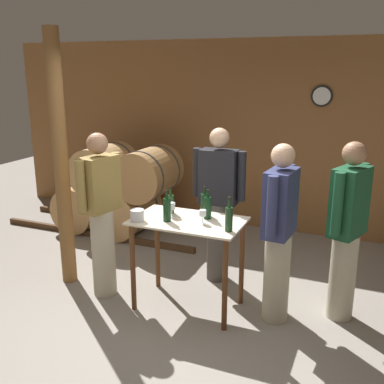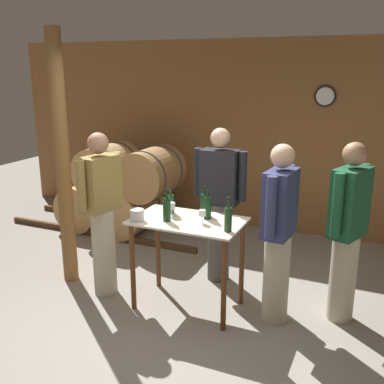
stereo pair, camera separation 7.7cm
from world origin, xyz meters
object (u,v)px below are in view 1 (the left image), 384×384
object	(u,v)px
ice_bucket	(137,215)
person_visitor_bearded	(218,202)
wine_glass_near_left	(172,206)
person_visitor_near_door	(101,212)
wooden_post	(61,162)
wine_bottle_far_right	(229,218)
wine_bottle_left	(167,209)
person_host	(347,229)
wine_bottle_far_left	(171,203)
wine_bottle_right	(208,207)
person_visitor_with_scarf	(279,231)
wine_glass_near_center	(203,214)
wine_bottle_center	(205,204)

from	to	relation	value
ice_bucket	person_visitor_bearded	size ratio (longest dim) A/B	0.08
wine_glass_near_left	person_visitor_near_door	bearing A→B (deg)	-170.31
wooden_post	wine_bottle_far_right	world-z (taller)	wooden_post
wooden_post	wine_bottle_left	world-z (taller)	wooden_post
ice_bucket	person_visitor_near_door	world-z (taller)	person_visitor_near_door
wine_bottle_far_right	ice_bucket	size ratio (longest dim) A/B	2.38
wooden_post	person_host	size ratio (longest dim) A/B	1.59
wine_bottle_far_left	ice_bucket	world-z (taller)	wine_bottle_far_left
wine_bottle_left	wine_bottle_right	bearing A→B (deg)	32.88
wooden_post	wine_bottle_left	distance (m)	1.33
person_visitor_with_scarf	ice_bucket	bearing A→B (deg)	-166.54
wine_glass_near_center	ice_bucket	xyz separation A→B (m)	(-0.59, -0.18, -0.04)
wine_bottle_right	wine_glass_near_left	xyz separation A→B (m)	(-0.34, -0.07, -0.01)
wine_bottle_far_left	person_visitor_bearded	world-z (taller)	person_visitor_bearded
wooden_post	person_visitor_near_door	size ratio (longest dim) A/B	1.58
wine_bottle_right	person_host	xyz separation A→B (m)	(1.25, 0.27, -0.13)
ice_bucket	person_host	size ratio (longest dim) A/B	0.08
wooden_post	wine_glass_near_center	xyz separation A→B (m)	(1.61, -0.05, -0.34)
wine_bottle_far_left	wine_bottle_center	world-z (taller)	wine_bottle_center
wine_bottle_center	ice_bucket	distance (m)	0.67
wine_bottle_right	wine_glass_near_center	world-z (taller)	wine_bottle_right
wine_bottle_left	person_host	distance (m)	1.66
wine_bottle_far_right	wine_glass_near_left	bearing A→B (deg)	165.13
person_host	person_visitor_near_door	bearing A→B (deg)	-168.51
person_visitor_with_scarf	person_visitor_near_door	bearing A→B (deg)	-173.88
wine_bottle_right	ice_bucket	bearing A→B (deg)	-151.74
wine_bottle_right	wine_bottle_far_right	bearing A→B (deg)	-39.76
ice_bucket	person_host	distance (m)	1.93
wine_bottle_left	person_host	size ratio (longest dim) A/B	0.18
wine_bottle_center	wine_bottle_right	bearing A→B (deg)	-56.73
wine_glass_near_center	person_visitor_bearded	distance (m)	0.74
ice_bucket	wine_bottle_far_right	bearing A→B (deg)	4.75
wooden_post	person_host	distance (m)	2.92
wine_bottle_far_right	person_visitor_with_scarf	xyz separation A→B (m)	(0.40, 0.23, -0.14)
wooden_post	ice_bucket	size ratio (longest dim) A/B	20.38
wine_bottle_far_left	wine_bottle_right	xyz separation A→B (m)	(0.40, -0.02, 0.01)
wine_bottle_far_right	wine_glass_near_center	xyz separation A→B (m)	(-0.29, 0.10, -0.03)
wine_bottle_far_left	wine_bottle_far_right	xyz separation A→B (m)	(0.69, -0.27, 0.02)
wooden_post	wine_bottle_far_right	xyz separation A→B (m)	(1.90, -0.15, -0.32)
wine_bottle_center	wine_bottle_right	xyz separation A→B (m)	(0.06, -0.10, 0.00)
wooden_post	wine_glass_near_left	distance (m)	1.31
wine_glass_near_left	person_visitor_with_scarf	size ratio (longest dim) A/B	0.08
wine_glass_near_left	wine_bottle_far_left	bearing A→B (deg)	120.97
wine_glass_near_left	ice_bucket	xyz separation A→B (m)	(-0.25, -0.24, -0.05)
wine_bottle_far_right	ice_bucket	xyz separation A→B (m)	(-0.88, -0.07, -0.06)
person_visitor_bearded	person_visitor_with_scarf	bearing A→B (deg)	-37.08
wine_bottle_left	wine_glass_near_left	bearing A→B (deg)	96.28
wine_bottle_left	person_visitor_near_door	distance (m)	0.75
wine_bottle_far_left	person_host	size ratio (longest dim) A/B	0.16
wine_bottle_far_left	wine_bottle_center	xyz separation A→B (m)	(0.34, 0.08, 0.01)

